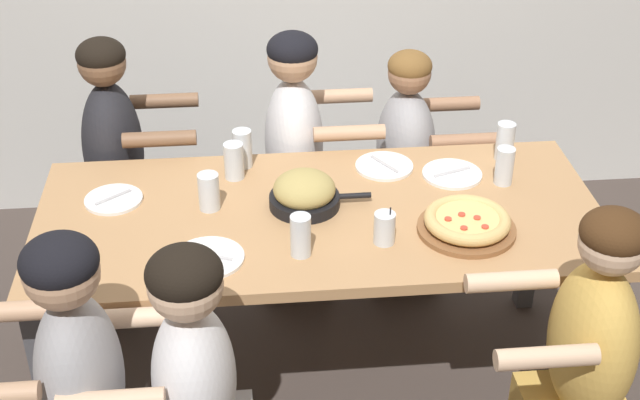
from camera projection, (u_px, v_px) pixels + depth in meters
The scene contains 19 objects.
ground_plane at pixel (320, 377), 3.47m from camera, with size 18.00×18.00×0.00m, color #423833.
dining_table at pixel (320, 233), 3.11m from camera, with size 1.95×0.88×0.76m.
pizza_board_main at pixel (467, 223), 2.95m from camera, with size 0.33×0.33×0.07m.
skillet_bowl at pixel (305, 193), 3.08m from camera, with size 0.36×0.25×0.13m.
empty_plate_a at pixel (452, 174), 3.28m from camera, with size 0.22×0.22×0.02m.
empty_plate_b at pixel (114, 199), 3.13m from camera, with size 0.20×0.20×0.02m.
empty_plate_c at pixel (384, 166), 3.33m from camera, with size 0.22×0.22×0.02m.
empty_plate_d at pixel (208, 258), 2.83m from camera, with size 0.23×0.23×0.02m.
cocktail_glass_blue at pixel (384, 230), 2.89m from camera, with size 0.07×0.07×0.14m.
drinking_glass_a at pixel (301, 237), 2.82m from camera, with size 0.07×0.07×0.14m.
drinking_glass_b at pixel (243, 151), 3.31m from camera, with size 0.07×0.07×0.15m.
drinking_glass_c at pixel (234, 163), 3.24m from camera, with size 0.07×0.07×0.14m.
drinking_glass_d at pixel (504, 168), 3.21m from camera, with size 0.07×0.07×0.14m.
drinking_glass_e at pixel (209, 192), 3.06m from camera, with size 0.07×0.07×0.13m.
drinking_glass_f at pixel (505, 143), 3.36m from camera, with size 0.07×0.07×0.15m.
diner_far_midright at pixel (404, 180), 3.81m from camera, with size 0.51×0.40×1.07m.
diner_far_left at pixel (119, 183), 3.68m from camera, with size 0.51×0.40×1.17m.
diner_near_right at pixel (582, 384), 2.70m from camera, with size 0.51×0.40×1.13m.
diner_far_center at pixel (295, 174), 3.74m from camera, with size 0.51×0.40×1.16m.
Camera 1 is at (-0.24, -2.58, 2.40)m, focal length 50.00 mm.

